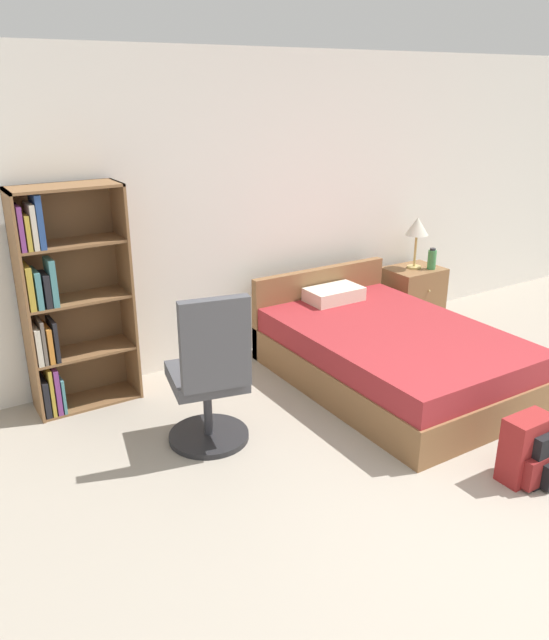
% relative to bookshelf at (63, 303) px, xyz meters
% --- Properties ---
extents(wall_back, '(9.00, 0.06, 2.60)m').
position_rel_bookshelf_xyz_m(wall_back, '(1.78, 0.24, 0.47)').
color(wall_back, white).
rests_on(wall_back, ground_plane).
extents(bookshelf, '(0.77, 0.34, 1.67)m').
position_rel_bookshelf_xyz_m(bookshelf, '(0.00, 0.00, 0.00)').
color(bookshelf, brown).
rests_on(bookshelf, ground_plane).
extents(bed, '(1.41, 2.10, 0.74)m').
position_rel_bookshelf_xyz_m(bed, '(2.30, -0.96, -0.57)').
color(bed, brown).
rests_on(bed, ground_plane).
extents(office_chair, '(0.57, 0.64, 1.12)m').
position_rel_bookshelf_xyz_m(office_chair, '(0.64, -1.09, -0.33)').
color(office_chair, '#232326').
rests_on(office_chair, ground_plane).
extents(nightstand, '(0.55, 0.45, 0.60)m').
position_rel_bookshelf_xyz_m(nightstand, '(3.40, -0.10, -0.53)').
color(nightstand, brown).
rests_on(nightstand, ground_plane).
extents(table_lamp, '(0.23, 0.23, 0.51)m').
position_rel_bookshelf_xyz_m(table_lamp, '(3.40, -0.09, 0.17)').
color(table_lamp, tan).
rests_on(table_lamp, nightstand).
extents(water_bottle, '(0.08, 0.08, 0.21)m').
position_rel_bookshelf_xyz_m(water_bottle, '(3.52, -0.20, -0.13)').
color(water_bottle, '#3F8C4C').
rests_on(water_bottle, nightstand).
extents(backpack_black, '(0.36, 0.23, 0.35)m').
position_rel_bookshelf_xyz_m(backpack_black, '(2.24, -2.52, -0.66)').
color(backpack_black, black).
rests_on(backpack_black, ground_plane).
extents(backpack_red, '(0.31, 0.23, 0.43)m').
position_rel_bookshelf_xyz_m(backpack_red, '(2.12, -2.46, -0.62)').
color(backpack_red, maroon).
rests_on(backpack_red, ground_plane).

